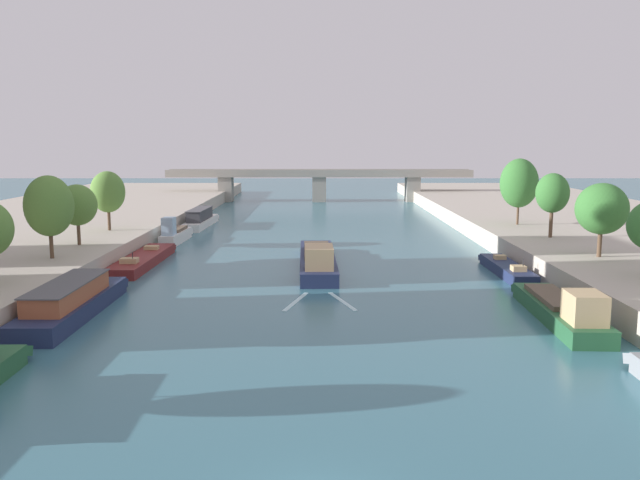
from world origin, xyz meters
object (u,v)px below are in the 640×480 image
moored_boat_right_midway (508,269)px  tree_left_past_mid (51,206)px  tree_right_end_of_row (554,193)px  moored_boat_right_downstream (563,309)px  tree_left_second (109,192)px  bridge_far (321,181)px  barge_midriver (319,259)px  moored_boat_left_near (202,219)px  tree_left_far (79,205)px  moored_boat_left_end (145,259)px  tree_right_far (521,183)px  moored_boat_left_downstream (74,301)px  moored_boat_left_midway (177,234)px  tree_right_second (604,209)px

moored_boat_right_midway → tree_left_past_mid: bearing=-174.9°
tree_right_end_of_row → moored_boat_right_downstream: bearing=-107.7°
tree_left_second → bridge_far: tree_left_second is taller
tree_right_end_of_row → tree_left_past_mid: bearing=-165.4°
barge_midriver → moored_boat_left_near: bearing=118.4°
tree_left_second → tree_left_far: bearing=-87.7°
moored_boat_left_near → tree_right_end_of_row: bearing=-31.3°
barge_midriver → tree_left_far: tree_left_far is taller
moored_boat_left_end → tree_right_far: 45.07m
moored_boat_left_end → moored_boat_left_downstream: bearing=-89.2°
moored_boat_right_downstream → moored_boat_right_midway: size_ratio=1.17×
moored_boat_left_midway → moored_boat_left_near: 15.22m
moored_boat_left_near → moored_boat_right_downstream: moored_boat_right_downstream is taller
tree_right_end_of_row → moored_boat_left_near: bearing=148.7°
tree_left_second → moored_boat_left_near: bearing=71.3°
moored_boat_right_midway → tree_right_end_of_row: size_ratio=1.84×
moored_boat_left_downstream → moored_boat_left_near: size_ratio=1.07×
barge_midriver → moored_boat_right_downstream: bearing=-48.2°
moored_boat_left_midway → moored_boat_right_downstream: 49.22m
moored_boat_right_midway → tree_right_far: 21.74m
moored_boat_right_downstream → tree_left_past_mid: 42.30m
moored_boat_right_midway → tree_left_second: bearing=161.0°
moored_boat_left_downstream → moored_boat_right_midway: moored_boat_left_downstream is taller
moored_boat_left_downstream → tree_left_past_mid: 13.73m
moored_boat_left_near → bridge_far: bridge_far is taller
moored_boat_right_downstream → tree_right_second: (8.11, 13.24, 5.53)m
tree_left_far → moored_boat_left_near: bearing=78.3°
moored_boat_left_near → tree_right_far: 44.64m
bridge_far → moored_boat_left_near: bearing=-113.3°
moored_boat_left_midway → moored_boat_right_midway: size_ratio=0.81×
barge_midriver → moored_boat_left_midway: 24.06m
moored_boat_left_near → tree_right_end_of_row: tree_right_end_of_row is taller
moored_boat_left_midway → tree_left_past_mid: tree_left_past_mid is taller
barge_midriver → tree_left_second: bearing=154.0°
moored_boat_left_end → bridge_far: 71.91m
moored_boat_left_midway → tree_left_second: (-6.45, -4.81, 5.56)m
barge_midriver → moored_boat_left_end: size_ratio=1.22×
moored_boat_left_downstream → moored_boat_right_midway: (34.99, 14.72, -0.56)m
tree_left_far → tree_left_second: tree_left_second is taller
moored_boat_right_downstream → bridge_far: (-16.71, 90.63, 3.31)m
moored_boat_left_midway → tree_right_far: tree_right_far is taller
tree_left_second → moored_boat_left_downstream: bearing=-77.1°
moored_boat_left_downstream → tree_right_end_of_row: 48.55m
moored_boat_left_end → tree_right_end_of_row: 43.00m
tree_left_past_mid → tree_right_far: (47.66, 23.18, 0.50)m
moored_boat_right_midway → bridge_far: 76.56m
moored_boat_right_downstream → tree_right_far: (7.68, 35.72, 6.35)m
moored_boat_left_near → tree_left_past_mid: size_ratio=2.05×
moored_boat_left_near → moored_boat_right_midway: size_ratio=1.18×
moored_boat_left_near → tree_left_second: bearing=-108.7°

